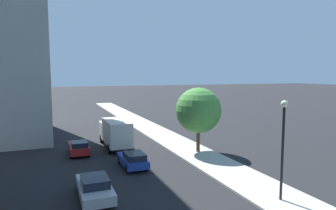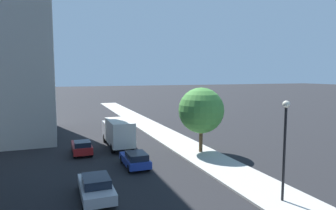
# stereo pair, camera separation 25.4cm
# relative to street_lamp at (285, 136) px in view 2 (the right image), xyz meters

# --- Properties ---
(sidewalk) EXTENTS (4.02, 120.00, 0.15)m
(sidewalk) POSITION_rel_street_lamp_xyz_m (0.17, 5.76, -4.07)
(sidewalk) COLOR #B2AFA8
(sidewalk) RESTS_ON ground
(street_lamp) EXTENTS (0.44, 0.44, 6.15)m
(street_lamp) POSITION_rel_street_lamp_xyz_m (0.00, 0.00, 0.00)
(street_lamp) COLOR black
(street_lamp) RESTS_ON sidewalk
(street_tree) EXTENTS (4.51, 4.51, 6.41)m
(street_tree) POSITION_rel_street_lamp_xyz_m (0.56, 12.00, 0.15)
(street_tree) COLOR brown
(street_tree) RESTS_ON sidewalk
(car_red) EXTENTS (1.78, 4.04, 1.46)m
(car_red) POSITION_rel_street_lamp_xyz_m (-10.58, 15.82, -3.41)
(car_red) COLOR red
(car_red) RESTS_ON ground
(car_blue) EXTENTS (1.83, 4.09, 1.37)m
(car_blue) POSITION_rel_street_lamp_xyz_m (-6.69, 9.96, -3.45)
(car_blue) COLOR #233D9E
(car_blue) RESTS_ON ground
(car_silver) EXTENTS (1.93, 4.65, 1.43)m
(car_silver) POSITION_rel_street_lamp_xyz_m (-10.58, 4.83, -3.43)
(car_silver) COLOR #B7B7BC
(car_silver) RESTS_ON ground
(box_truck) EXTENTS (2.28, 7.28, 3.07)m
(box_truck) POSITION_rel_street_lamp_xyz_m (-6.69, 17.28, -2.43)
(box_truck) COLOR silver
(box_truck) RESTS_ON ground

